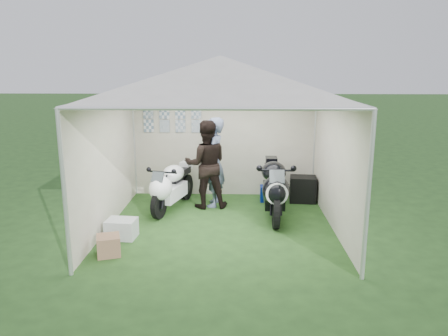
{
  "coord_description": "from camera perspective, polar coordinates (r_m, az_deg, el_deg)",
  "views": [
    {
      "loc": [
        0.28,
        -7.5,
        2.81
      ],
      "look_at": [
        0.05,
        0.35,
        0.99
      ],
      "focal_mm": 35.0,
      "sensor_mm": 36.0,
      "label": 1
    }
  ],
  "objects": [
    {
      "name": "person_blue_jacket",
      "position": [
        8.9,
        -1.37,
        0.75
      ],
      "size": [
        0.48,
        0.69,
        1.83
      ],
      "primitive_type": "imported",
      "rotation": [
        0.0,
        0.0,
        -1.63
      ],
      "color": "slate",
      "rests_on": "ground"
    },
    {
      "name": "paddock_stand",
      "position": [
        9.42,
        6.08,
        -3.33
      ],
      "size": [
        0.45,
        0.28,
        0.33
      ],
      "primitive_type": "cube",
      "rotation": [
        0.0,
        0.0,
        -0.02
      ],
      "color": "#0C29B5",
      "rests_on": "ground"
    },
    {
      "name": "crate_0",
      "position": [
        7.6,
        -13.24,
        -7.72
      ],
      "size": [
        0.52,
        0.42,
        0.32
      ],
      "primitive_type": "cube",
      "rotation": [
        0.0,
        0.0,
        -0.09
      ],
      "color": "silver",
      "rests_on": "ground"
    },
    {
      "name": "motorcycle_black",
      "position": [
        8.35,
        6.54,
        -2.41
      ],
      "size": [
        0.5,
        2.17,
        1.07
      ],
      "rotation": [
        0.0,
        0.0,
        -0.02
      ],
      "color": "black",
      "rests_on": "ground"
    },
    {
      "name": "equipment_box",
      "position": [
        9.46,
        10.25,
        -2.73
      ],
      "size": [
        0.58,
        0.48,
        0.54
      ],
      "primitive_type": "cube",
      "rotation": [
        0.0,
        0.0,
        -0.09
      ],
      "color": "black",
      "rests_on": "ground"
    },
    {
      "name": "person_dark_jacket",
      "position": [
        8.8,
        -2.36,
        0.48
      ],
      "size": [
        0.95,
        0.78,
        1.79
      ],
      "primitive_type": "imported",
      "rotation": [
        0.0,
        0.0,
        3.26
      ],
      "color": "black",
      "rests_on": "ground"
    },
    {
      "name": "ground",
      "position": [
        8.01,
        -0.45,
        -7.48
      ],
      "size": [
        80.0,
        80.0,
        0.0
      ],
      "primitive_type": "plane",
      "color": "#214119",
      "rests_on": "ground"
    },
    {
      "name": "canopy_tent",
      "position": [
        7.54,
        -0.48,
        11.27
      ],
      "size": [
        5.66,
        5.66,
        3.0
      ],
      "color": "silver",
      "rests_on": "ground"
    },
    {
      "name": "motorcycle_white",
      "position": [
        8.76,
        -6.98,
        -2.26
      ],
      "size": [
        0.76,
        1.82,
        0.91
      ],
      "rotation": [
        0.0,
        0.0,
        -0.27
      ],
      "color": "black",
      "rests_on": "ground"
    },
    {
      "name": "crate_1",
      "position": [
        6.99,
        -14.84,
        -9.75
      ],
      "size": [
        0.43,
        0.43,
        0.31
      ],
      "primitive_type": "cube",
      "rotation": [
        0.0,
        0.0,
        0.31
      ],
      "color": "#91684D",
      "rests_on": "ground"
    }
  ]
}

